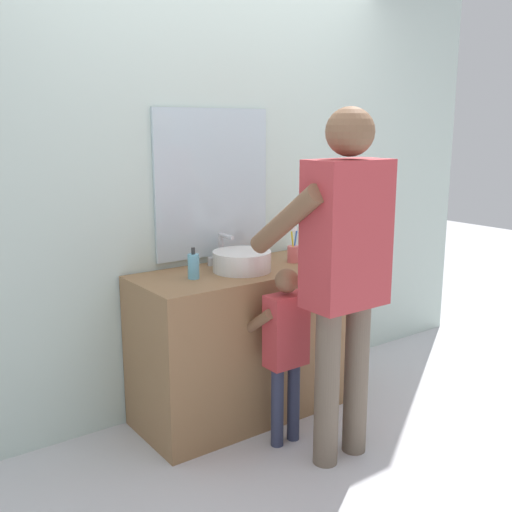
% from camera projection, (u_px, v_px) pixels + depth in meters
% --- Properties ---
extents(ground_plane, '(14.00, 14.00, 0.00)m').
position_uv_depth(ground_plane, '(272.00, 433.00, 3.25)').
color(ground_plane, silver).
extents(back_wall, '(4.40, 0.10, 2.70)m').
position_uv_depth(back_wall, '(208.00, 175.00, 3.45)').
color(back_wall, silver).
rests_on(back_wall, ground).
extents(vanity_cabinet, '(1.19, 0.54, 0.85)m').
position_uv_depth(vanity_cabinet, '(240.00, 343.00, 3.40)').
color(vanity_cabinet, olive).
rests_on(vanity_cabinet, ground).
extents(sink_basin, '(0.32, 0.32, 0.11)m').
position_uv_depth(sink_basin, '(242.00, 261.00, 3.28)').
color(sink_basin, silver).
rests_on(sink_basin, vanity_cabinet).
extents(faucet, '(0.18, 0.14, 0.18)m').
position_uv_depth(faucet, '(222.00, 250.00, 3.43)').
color(faucet, '#B7BABF').
rests_on(faucet, vanity_cabinet).
extents(toothbrush_cup, '(0.07, 0.07, 0.21)m').
position_uv_depth(toothbrush_cup, '(293.00, 253.00, 3.49)').
color(toothbrush_cup, '#D86666').
rests_on(toothbrush_cup, vanity_cabinet).
extents(soap_bottle, '(0.06, 0.06, 0.16)m').
position_uv_depth(soap_bottle, '(193.00, 266.00, 3.11)').
color(soap_bottle, '#66B2D1').
rests_on(soap_bottle, vanity_cabinet).
extents(child_toddler, '(0.29, 0.29, 0.94)m').
position_uv_depth(child_toddler, '(285.00, 341.00, 3.05)').
color(child_toddler, '#2D334C').
rests_on(child_toddler, ground).
extents(adult_parent, '(0.53, 0.56, 1.71)m').
position_uv_depth(adult_parent, '(343.00, 256.00, 2.82)').
color(adult_parent, '#6B5B4C').
rests_on(adult_parent, ground).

